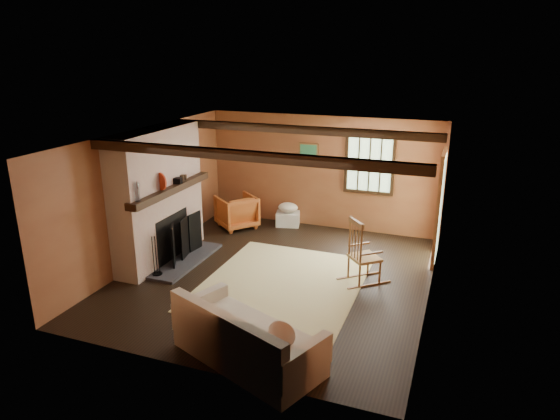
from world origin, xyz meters
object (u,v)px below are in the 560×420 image
at_px(fireplace, 160,201).
at_px(armchair, 237,211).
at_px(sofa, 245,342).
at_px(rocking_chair, 363,256).
at_px(laundry_basket, 288,219).

bearing_deg(fireplace, armchair, 75.05).
bearing_deg(sofa, armchair, 138.68).
height_order(sofa, armchair, sofa).
distance_m(rocking_chair, armchair, 3.53).
height_order(rocking_chair, laundry_basket, rocking_chair).
distance_m(fireplace, sofa, 3.74).
bearing_deg(sofa, fireplace, 161.03).
bearing_deg(laundry_basket, rocking_chair, -46.33).
xyz_separation_m(fireplace, sofa, (2.75, -2.40, -0.82)).
relative_size(rocking_chair, armchair, 1.43).
relative_size(rocking_chair, sofa, 0.52).
distance_m(rocking_chair, laundry_basket, 3.04).
bearing_deg(fireplace, laundry_basket, 58.43).
height_order(rocking_chair, armchair, rocking_chair).
relative_size(sofa, laundry_basket, 4.25).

